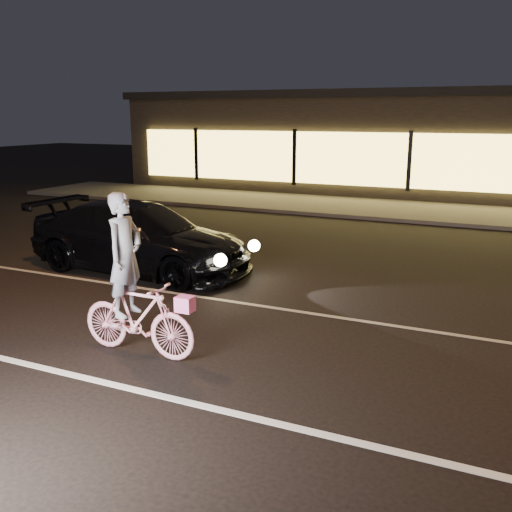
% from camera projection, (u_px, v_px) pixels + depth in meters
% --- Properties ---
extents(ground, '(90.00, 90.00, 0.00)m').
position_uv_depth(ground, '(218.00, 350.00, 8.14)').
color(ground, black).
rests_on(ground, ground).
extents(lane_stripe_near, '(60.00, 0.12, 0.01)m').
position_uv_depth(lane_stripe_near, '(158.00, 395.00, 6.82)').
color(lane_stripe_near, silver).
rests_on(lane_stripe_near, ground).
extents(lane_stripe_far, '(60.00, 0.10, 0.01)m').
position_uv_depth(lane_stripe_far, '(272.00, 308.00, 9.91)').
color(lane_stripe_far, gray).
rests_on(lane_stripe_far, ground).
extents(sidewalk, '(30.00, 4.00, 0.12)m').
position_uv_depth(sidewalk, '(397.00, 210.00, 19.60)').
color(sidewalk, '#383533').
rests_on(sidewalk, ground).
extents(storefront, '(25.40, 8.42, 4.20)m').
position_uv_depth(storefront, '(428.00, 141.00, 24.35)').
color(storefront, black).
rests_on(storefront, ground).
extents(cyclist, '(1.80, 0.62, 2.27)m').
position_uv_depth(cyclist, '(134.00, 299.00, 7.83)').
color(cyclist, '#FF4E80').
rests_on(cyclist, ground).
extents(sedan, '(5.11, 2.29, 1.45)m').
position_uv_depth(sedan, '(139.00, 237.00, 12.09)').
color(sedan, black).
rests_on(sedan, ground).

